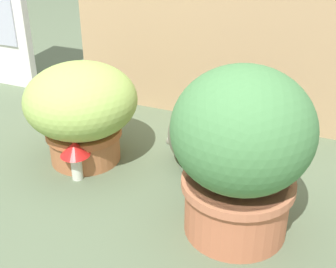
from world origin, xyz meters
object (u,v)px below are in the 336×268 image
(grass_planter, at_px, (82,109))
(cat, at_px, (203,139))
(leafy_planter, at_px, (241,150))
(mushroom_ornament_red, at_px, (75,152))

(grass_planter, distance_m, cat, 0.42)
(leafy_planter, relative_size, cat, 1.41)
(cat, xyz_separation_m, mushroom_ornament_red, (-0.37, -0.21, -0.02))
(cat, bearing_deg, leafy_planter, -54.07)
(leafy_planter, distance_m, cat, 0.34)
(cat, bearing_deg, grass_planter, -168.32)
(grass_planter, bearing_deg, mushroom_ornament_red, -71.02)
(grass_planter, height_order, cat, grass_planter)
(grass_planter, bearing_deg, leafy_planter, -16.08)
(leafy_planter, bearing_deg, mushroom_ornament_red, 174.98)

